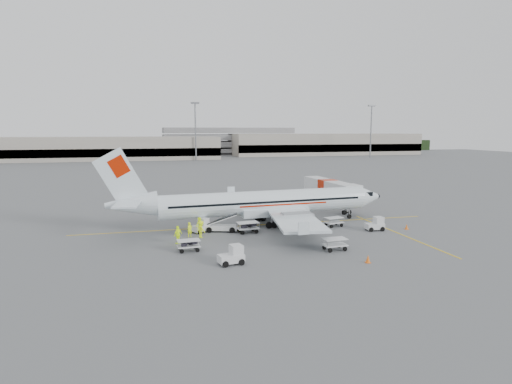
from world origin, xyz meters
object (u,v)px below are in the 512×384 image
Objects in this scene: belt_loader at (221,220)px; jet_bridge at (328,194)px; aircraft at (266,186)px; tug_fore at (375,224)px; tug_mid at (231,255)px; tug_aft at (200,225)px.

jet_bridge is at bearing 48.39° from belt_loader.
aircraft is 7.14m from belt_loader.
belt_loader is 2.34× the size of tug_fore.
tug_mid is at bearing -79.68° from belt_loader.
jet_bridge is at bearing 88.96° from tug_fore.
tug_mid is at bearing -120.86° from tug_aft.
jet_bridge is at bearing 40.26° from tug_mid.
aircraft is 16.64× the size of tug_fore.
tug_fore is at bearing 3.27° from belt_loader.
belt_loader is 2.37× the size of tug_aft.
aircraft is 15.52m from jet_bridge.
tug_fore is 1.01× the size of tug_aft.
jet_bridge is 23.36m from tug_aft.
tug_fore is 0.95× the size of tug_mid.
aircraft is 7.10× the size of belt_loader.
tug_fore is 20.01m from tug_aft.
belt_loader is at bearing -151.06° from jet_bridge.
tug_aft is (-19.60, 4.01, -0.01)m from tug_fore.
belt_loader reaches higher than tug_fore.
belt_loader is 17.67m from tug_fore.
tug_aft is at bearing -167.17° from belt_loader.
belt_loader is at bearing 73.65° from tug_mid.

